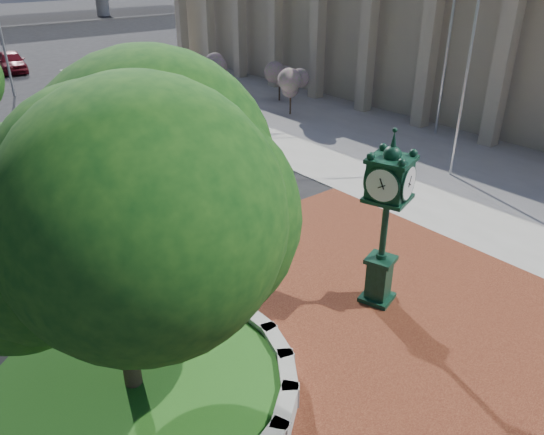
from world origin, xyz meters
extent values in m
plane|color=black|center=(0.00, 0.00, 0.00)|extent=(200.00, 200.00, 0.00)
cube|color=#5E2516|center=(0.00, -1.00, 0.02)|extent=(12.00, 12.00, 0.04)
cube|color=#9E9B93|center=(16.00, 10.00, 0.02)|extent=(20.00, 50.00, 0.04)
cube|color=#9E9B93|center=(-3.05, -2.54, 0.27)|extent=(1.20, 1.04, 0.54)
cube|color=#9E9B93|center=(-2.38, -1.84, 0.27)|extent=(1.00, 1.22, 0.54)
cube|color=#9E9B93|center=(-1.95, -0.96, 0.27)|extent=(0.71, 1.30, 0.54)
cube|color=#9E9B93|center=(-1.80, 0.00, 0.27)|extent=(0.35, 1.25, 0.54)
cube|color=#9E9B93|center=(-1.95, 0.96, 0.27)|extent=(0.71, 1.30, 0.54)
cube|color=#9E9B93|center=(-2.38, 1.84, 0.27)|extent=(1.00, 1.22, 0.54)
cube|color=#9E9B93|center=(-3.05, 2.54, 0.27)|extent=(1.20, 1.04, 0.54)
cube|color=#9E9B93|center=(-3.91, 3.01, 0.27)|extent=(1.29, 0.76, 0.54)
cylinder|color=#1D4E16|center=(-5.00, 0.00, 0.20)|extent=(6.10, 6.10, 0.40)
cube|color=#B9AE8C|center=(24.00, 12.00, 4.00)|extent=(15.00, 42.00, 8.00)
cube|color=black|center=(16.80, 12.00, 4.00)|extent=(0.30, 40.00, 5.50)
cylinder|color=#38281C|center=(-5.00, 0.00, 1.08)|extent=(0.36, 0.36, 2.17)
sphere|color=#103A11|center=(-5.00, 0.00, 3.73)|extent=(5.20, 5.20, 5.20)
cube|color=black|center=(1.56, -0.96, 0.08)|extent=(0.99, 0.99, 0.16)
cube|color=black|center=(1.56, -0.96, 0.69)|extent=(0.68, 0.68, 1.09)
cube|color=black|center=(1.56, -0.96, 1.27)|extent=(0.87, 0.87, 0.12)
cylinder|color=black|center=(1.56, -0.96, 2.17)|extent=(0.17, 0.17, 1.68)
cube|color=black|center=(1.56, -0.96, 3.52)|extent=(1.12, 1.12, 0.89)
cylinder|color=white|center=(1.70, -1.40, 3.52)|extent=(0.77, 0.30, 0.79)
cylinder|color=white|center=(1.42, -0.52, 3.52)|extent=(0.77, 0.30, 0.79)
cylinder|color=white|center=(1.12, -1.10, 3.52)|extent=(0.30, 0.77, 0.79)
cylinder|color=white|center=(2.00, -0.82, 3.52)|extent=(0.30, 0.77, 0.79)
sphere|color=black|center=(1.56, -0.96, 4.13)|extent=(0.44, 0.44, 0.44)
cone|color=black|center=(1.56, -0.96, 4.46)|extent=(0.18, 0.18, 0.50)
imported|color=#500B14|center=(3.03, 36.68, 0.78)|extent=(2.55, 4.84, 1.57)
cylinder|color=silver|center=(10.78, 2.92, 4.51)|extent=(0.11, 0.11, 9.02)
cylinder|color=silver|center=(15.00, 6.62, 5.58)|extent=(0.13, 0.13, 11.16)
cylinder|color=#38281C|center=(11.64, 14.03, 0.60)|extent=(0.10, 0.10, 1.20)
sphere|color=#AE5799|center=(11.64, 14.03, 1.60)|extent=(1.20, 1.20, 1.20)
cylinder|color=#38281C|center=(13.17, 16.79, 0.60)|extent=(0.10, 0.10, 1.20)
sphere|color=#AE5799|center=(13.17, 16.79, 1.60)|extent=(1.20, 1.20, 1.20)
cylinder|color=#38281C|center=(11.69, 21.44, 0.60)|extent=(0.10, 0.10, 1.20)
sphere|color=#AE5799|center=(11.69, 21.44, 1.60)|extent=(1.20, 1.20, 1.20)
camera|label=1|loc=(-8.04, -8.18, 8.38)|focal=35.00mm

